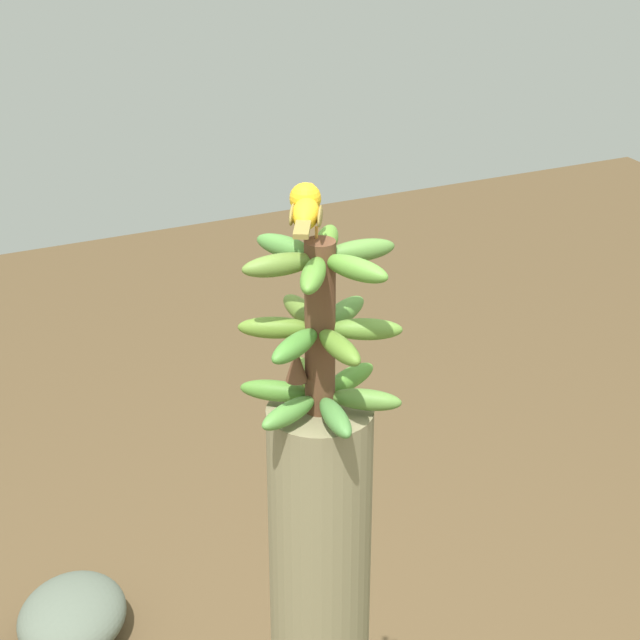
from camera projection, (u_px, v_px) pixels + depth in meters
banana_bunch at (319, 329)px, 1.77m from camera, size 0.27×0.26×0.30m
perched_bird at (306, 208)px, 1.71m from camera, size 0.18×0.11×0.08m
garden_rock at (72, 616)px, 3.09m from camera, size 0.45×0.43×0.16m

